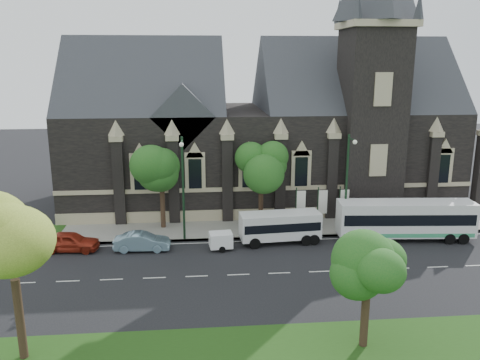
{
  "coord_description": "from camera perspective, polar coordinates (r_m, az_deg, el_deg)",
  "views": [
    {
      "loc": [
        -2.78,
        -32.41,
        15.1
      ],
      "look_at": [
        0.66,
        6.0,
        5.56
      ],
      "focal_mm": 36.51,
      "sensor_mm": 36.0,
      "label": 1
    }
  ],
  "objects": [
    {
      "name": "car_far_red",
      "position": [
        42.06,
        -19.25,
        -6.8
      ],
      "size": [
        4.81,
        2.31,
        1.58
      ],
      "primitive_type": "imported",
      "rotation": [
        0.0,
        0.0,
        1.47
      ],
      "color": "maroon",
      "rests_on": "ground"
    },
    {
      "name": "tree_walk_right",
      "position": [
        44.51,
        2.73,
        1.85
      ],
      "size": [
        4.08,
        4.08,
        7.8
      ],
      "color": "black",
      "rests_on": "ground"
    },
    {
      "name": "tour_coach",
      "position": [
        44.21,
        18.79,
        -4.33
      ],
      "size": [
        11.67,
        3.41,
        3.36
      ],
      "rotation": [
        0.0,
        0.0,
        -0.08
      ],
      "color": "silver",
      "rests_on": "ground"
    },
    {
      "name": "shuttle_bus",
      "position": [
        41.4,
        4.73,
        -5.31
      ],
      "size": [
        6.88,
        2.86,
        2.6
      ],
      "rotation": [
        0.0,
        0.0,
        0.08
      ],
      "color": "silver",
      "rests_on": "ground"
    },
    {
      "name": "tree_park_east",
      "position": [
        26.88,
        14.99,
        -9.55
      ],
      "size": [
        3.4,
        3.4,
        6.28
      ],
      "color": "black",
      "rests_on": "ground"
    },
    {
      "name": "street_lamp_mid",
      "position": [
        40.76,
        -6.68,
        -0.38
      ],
      "size": [
        0.36,
        1.88,
        9.0
      ],
      "color": "black",
      "rests_on": "ground"
    },
    {
      "name": "sedan",
      "position": [
        40.64,
        -11.37,
        -7.08
      ],
      "size": [
        4.54,
        1.72,
        1.48
      ],
      "primitive_type": "imported",
      "rotation": [
        0.0,
        0.0,
        1.54
      ],
      "color": "#7A9EB1",
      "rests_on": "ground"
    },
    {
      "name": "street_lamp_near",
      "position": [
        42.7,
        12.45,
        0.04
      ],
      "size": [
        0.36,
        1.88,
        9.0
      ],
      "color": "black",
      "rests_on": "ground"
    },
    {
      "name": "tree_walk_left",
      "position": [
        44.22,
        -8.92,
        1.5
      ],
      "size": [
        3.91,
        3.91,
        7.64
      ],
      "color": "black",
      "rests_on": "ground"
    },
    {
      "name": "ground",
      "position": [
        35.86,
        -0.2,
        -11.0
      ],
      "size": [
        160.0,
        160.0,
        0.0
      ],
      "primitive_type": "plane",
      "color": "black",
      "rests_on": "ground"
    },
    {
      "name": "tree_park_near",
      "position": [
        26.74,
        -24.61,
        -6.37
      ],
      "size": [
        4.42,
        4.42,
        8.56
      ],
      "color": "black",
      "rests_on": "ground"
    },
    {
      "name": "banner_flag_center",
      "position": [
        44.71,
        9.44,
        -2.82
      ],
      "size": [
        0.9,
        0.1,
        4.0
      ],
      "color": "black",
      "rests_on": "ground"
    },
    {
      "name": "sidewalk",
      "position": [
        44.6,
        -1.26,
        -5.79
      ],
      "size": [
        80.0,
        5.0,
        0.15
      ],
      "primitive_type": "cube",
      "color": "gray",
      "rests_on": "ground"
    },
    {
      "name": "museum",
      "position": [
        52.25,
        3.64,
        6.25
      ],
      "size": [
        40.0,
        17.7,
        29.9
      ],
      "color": "black",
      "rests_on": "ground"
    },
    {
      "name": "box_trailer",
      "position": [
        40.05,
        -2.25,
        -7.02
      ],
      "size": [
        2.71,
        1.6,
        1.42
      ],
      "rotation": [
        0.0,
        0.0,
        0.1
      ],
      "color": "white",
      "rests_on": "ground"
    },
    {
      "name": "banner_flag_left",
      "position": [
        44.25,
        6.93,
        -2.91
      ],
      "size": [
        0.9,
        0.1,
        4.0
      ],
      "color": "black",
      "rests_on": "ground"
    },
    {
      "name": "banner_flag_right",
      "position": [
        45.24,
        11.9,
        -2.73
      ],
      "size": [
        0.9,
        0.1,
        4.0
      ],
      "color": "black",
      "rests_on": "ground"
    }
  ]
}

